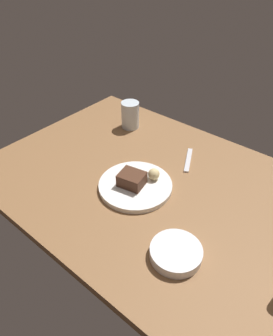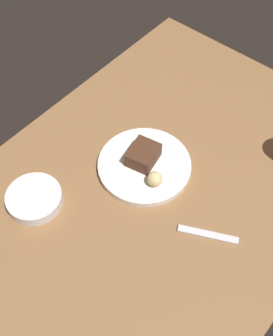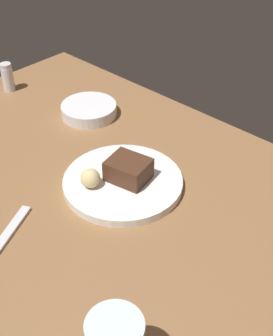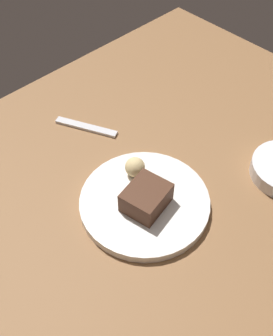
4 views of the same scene
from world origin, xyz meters
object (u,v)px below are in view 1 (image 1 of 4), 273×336
at_px(dessert_plate, 135,186).
at_px(dessert_spoon, 188,160).
at_px(chocolate_cake_slice, 132,179).
at_px(side_bowl, 176,253).
at_px(bread_roll, 154,174).
at_px(water_glass, 130,115).

height_order(dessert_plate, dessert_spoon, dessert_plate).
xyz_separation_m(chocolate_cake_slice, side_bowl, (0.27, -0.14, -0.03)).
bearing_deg(bread_roll, chocolate_cake_slice, -118.64).
bearing_deg(water_glass, chocolate_cake_slice, -48.47).
bearing_deg(dessert_spoon, bread_roll, -33.80).
bearing_deg(bread_roll, side_bowl, -41.45).
bearing_deg(water_glass, bread_roll, -37.32).
distance_m(dessert_plate, water_glass, 0.42).
distance_m(chocolate_cake_slice, side_bowl, 0.31).
relative_size(dessert_plate, water_glass, 2.14).
height_order(dessert_plate, bread_roll, bread_roll).
bearing_deg(side_bowl, bread_roll, 138.55).
relative_size(dessert_plate, side_bowl, 1.76).
height_order(water_glass, side_bowl, water_glass).
relative_size(dessert_plate, bread_roll, 6.25).
xyz_separation_m(dessert_plate, chocolate_cake_slice, (-0.01, -0.01, 0.03)).
bearing_deg(dessert_plate, bread_roll, 62.11).
bearing_deg(bread_roll, water_glass, 142.68).
bearing_deg(dessert_spoon, side_bowl, 1.58).
distance_m(chocolate_cake_slice, water_glass, 0.42).
distance_m(dessert_plate, dessert_spoon, 0.26).
bearing_deg(chocolate_cake_slice, bread_roll, 61.36).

